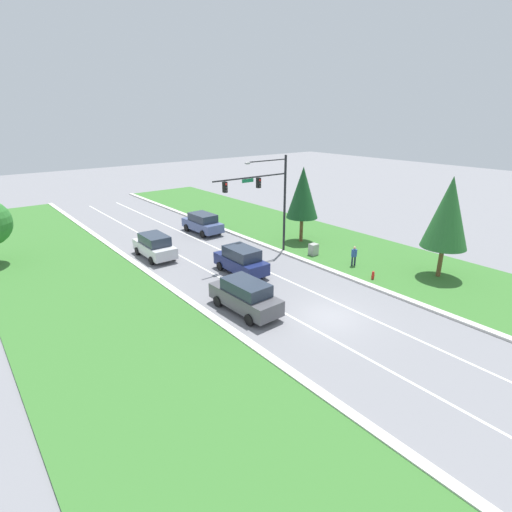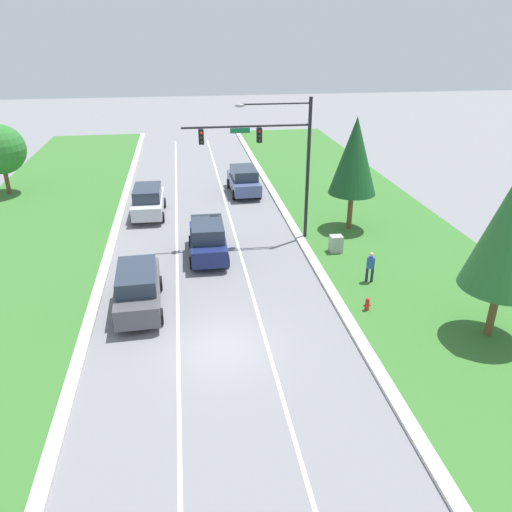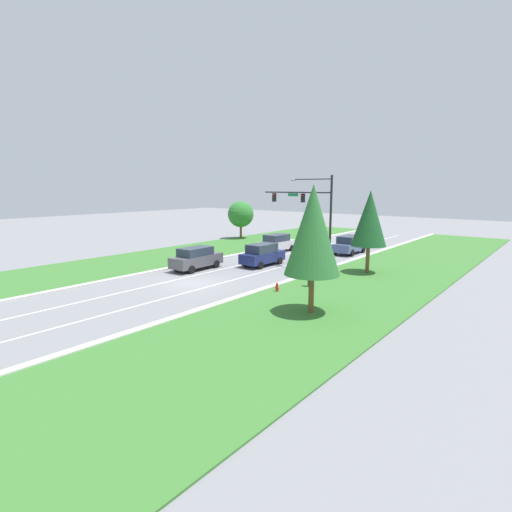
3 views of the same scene
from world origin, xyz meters
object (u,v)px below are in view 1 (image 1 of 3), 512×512
(navy_suv, at_px, (241,260))
(utility_cabinet, at_px, (313,250))
(pedestrian, at_px, (354,256))
(conifer_far_right_tree, at_px, (303,193))
(traffic_signal_mast, at_px, (267,192))
(slate_blue_suv, at_px, (203,223))
(conifer_near_right_tree, at_px, (448,213))
(silver_suv, at_px, (155,246))
(fire_hydrant, at_px, (373,276))
(graphite_suv, at_px, (245,296))

(navy_suv, height_order, utility_cabinet, navy_suv)
(pedestrian, height_order, conifer_far_right_tree, conifer_far_right_tree)
(traffic_signal_mast, xyz_separation_m, slate_blue_suv, (-0.60, 9.47, -4.47))
(navy_suv, relative_size, conifer_near_right_tree, 0.63)
(silver_suv, distance_m, pedestrian, 16.46)
(utility_cabinet, bearing_deg, traffic_signal_mast, 142.18)
(pedestrian, xyz_separation_m, fire_hydrant, (-1.08, -2.65, -0.59))
(navy_suv, height_order, fire_hydrant, navy_suv)
(traffic_signal_mast, bearing_deg, silver_suv, 144.27)
(traffic_signal_mast, xyz_separation_m, fire_hydrant, (2.72, -8.94, -5.17))
(silver_suv, bearing_deg, conifer_near_right_tree, -48.33)
(traffic_signal_mast, xyz_separation_m, graphite_suv, (-7.55, -7.06, -4.47))
(silver_suv, relative_size, slate_blue_suv, 0.98)
(graphite_suv, xyz_separation_m, conifer_near_right_tree, (14.62, -4.53, 3.87))
(fire_hydrant, relative_size, conifer_near_right_tree, 0.09)
(utility_cabinet, relative_size, conifer_far_right_tree, 0.15)
(graphite_suv, height_order, conifer_far_right_tree, conifer_far_right_tree)
(pedestrian, bearing_deg, fire_hydrant, 85.98)
(silver_suv, height_order, pedestrian, silver_suv)
(silver_suv, xyz_separation_m, conifer_near_right_tree, (14.74, -17.12, 3.88))
(conifer_near_right_tree, height_order, conifer_far_right_tree, conifer_near_right_tree)
(navy_suv, height_order, conifer_near_right_tree, conifer_near_right_tree)
(graphite_suv, relative_size, pedestrian, 3.03)
(slate_blue_suv, height_order, utility_cabinet, slate_blue_suv)
(slate_blue_suv, height_order, conifer_near_right_tree, conifer_near_right_tree)
(utility_cabinet, distance_m, conifer_near_right_tree, 10.84)
(navy_suv, distance_m, graphite_suv, 6.25)
(slate_blue_suv, bearing_deg, graphite_suv, -114.42)
(silver_suv, height_order, utility_cabinet, silver_suv)
(graphite_suv, xyz_separation_m, fire_hydrant, (10.27, -1.88, -0.70))
(slate_blue_suv, relative_size, conifer_near_right_tree, 0.66)
(fire_hydrant, xyz_separation_m, conifer_far_right_tree, (2.39, 9.95, 4.37))
(silver_suv, xyz_separation_m, conifer_far_right_tree, (12.78, -4.51, 3.68))
(fire_hydrant, height_order, conifer_far_right_tree, conifer_far_right_tree)
(slate_blue_suv, bearing_deg, traffic_signal_mast, -88.00)
(traffic_signal_mast, bearing_deg, conifer_near_right_tree, -58.64)
(slate_blue_suv, height_order, conifer_far_right_tree, conifer_far_right_tree)
(graphite_suv, bearing_deg, navy_suv, 54.03)
(traffic_signal_mast, relative_size, graphite_suv, 1.63)
(fire_hydrant, bearing_deg, traffic_signal_mast, 106.91)
(slate_blue_suv, height_order, navy_suv, navy_suv)
(navy_suv, relative_size, pedestrian, 2.81)
(conifer_near_right_tree, bearing_deg, slate_blue_suv, 110.00)
(slate_blue_suv, xyz_separation_m, conifer_far_right_tree, (5.71, -8.46, 3.67))
(slate_blue_suv, relative_size, fire_hydrant, 7.13)
(traffic_signal_mast, distance_m, slate_blue_suv, 10.49)
(slate_blue_suv, distance_m, graphite_suv, 17.94)
(slate_blue_suv, distance_m, utility_cabinet, 12.54)
(graphite_suv, height_order, pedestrian, graphite_suv)
(fire_hydrant, distance_m, conifer_near_right_tree, 6.85)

